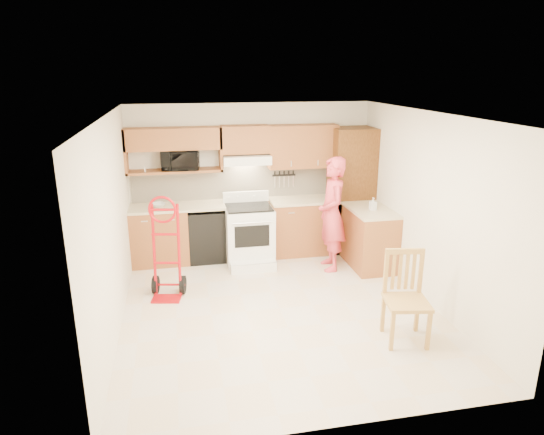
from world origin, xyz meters
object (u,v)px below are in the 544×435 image
object	(u,v)px
dining_chair	(407,299)
hand_truck	(165,253)
person	(332,214)
microwave	(181,160)
range	(250,230)

from	to	relation	value
dining_chair	hand_truck	bearing A→B (deg)	157.71
person	dining_chair	bearing A→B (deg)	7.53
person	dining_chair	xyz separation A→B (m)	(0.18, -2.21, -0.36)
hand_truck	microwave	bearing A→B (deg)	90.09
microwave	person	xyz separation A→B (m)	(2.23, -0.91, -0.76)
microwave	person	distance (m)	2.52
range	hand_truck	distance (m)	1.63
person	dining_chair	size ratio (longest dim) A/B	1.68
microwave	hand_truck	bearing A→B (deg)	-94.66
person	hand_truck	size ratio (longest dim) A/B	1.37
microwave	hand_truck	world-z (taller)	microwave
microwave	hand_truck	distance (m)	1.78
person	hand_truck	world-z (taller)	person
microwave	range	xyz separation A→B (m)	(1.01, -0.46, -1.10)
range	person	bearing A→B (deg)	-20.58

